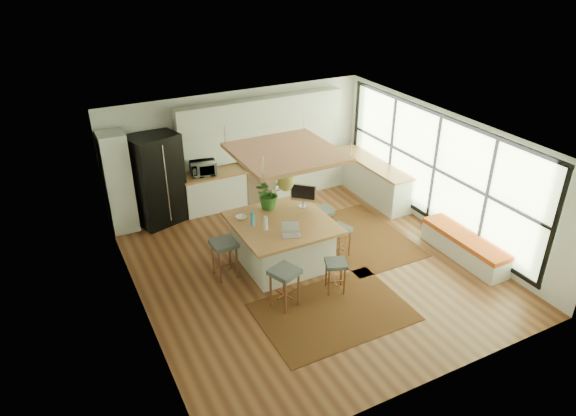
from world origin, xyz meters
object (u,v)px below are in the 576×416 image
laptop (291,230)px  stool_right_back (322,224)px  monitor (303,195)px  stool_near_left (285,289)px  stool_right_front (339,241)px  microwave (203,167)px  fridge (157,184)px  island (282,242)px  stool_left_side (225,260)px  island_plant (269,196)px  stool_near_right (335,274)px

laptop → stool_right_back: bearing=56.7°
monitor → stool_near_left: bearing=-84.8°
stool_near_left → stool_right_front: 1.96m
stool_right_front → microwave: 3.69m
fridge → island: fridge is taller
stool_right_back → fridge: bearing=140.3°
fridge → stool_right_back: size_ratio=2.89×
stool_right_front → stool_left_side: (-2.32, 0.39, 0.00)m
stool_near_left → monitor: size_ratio=1.41×
stool_right_back → laptop: 1.74m
laptop → island_plant: size_ratio=0.55×
fridge → microwave: (1.10, 0.02, 0.20)m
monitor → microwave: bearing=160.1°
fridge → stool_left_side: bearing=-96.6°
stool_near_left → stool_left_side: bearing=114.3°
stool_near_left → laptop: (0.50, 0.72, 0.70)m
island → monitor: bearing=28.9°
stool_near_left → laptop: bearing=55.2°
fridge → stool_near_right: fridge is taller
fridge → stool_left_side: size_ratio=2.70×
stool_near_left → stool_near_right: bearing=-1.6°
stool_near_left → stool_left_side: stool_left_side is taller
island → stool_near_left: (-0.59, -1.27, -0.11)m
stool_right_front → island_plant: island_plant is taller
island → stool_right_back: island is taller
stool_right_back → island_plant: size_ratio=1.10×
monitor → stool_left_side: bearing=-128.1°
island → fridge: bearing=121.4°
stool_right_back → laptop: (-1.25, -0.98, 0.70)m
island → stool_right_front: 1.18m
stool_left_side → stool_near_left: bearing=-65.7°
laptop → stool_near_left: bearing=-106.0°
stool_near_left → microwave: (-0.03, 4.11, 0.77)m
stool_right_front → island_plant: size_ratio=1.02×
stool_near_right → microwave: size_ratio=1.09×
stool_near_right → laptop: bearing=125.3°
fridge → island: size_ratio=1.12×
laptop → microwave: 3.43m
microwave → laptop: bearing=-71.8°
stool_right_back → stool_right_front: bearing=-92.6°
stool_near_right → laptop: (-0.53, 0.75, 0.70)m
laptop → monitor: monitor is taller
stool_near_left → monitor: monitor is taller
island → stool_near_right: size_ratio=2.92×
fridge → stool_right_front: size_ratio=3.13×
stool_near_left → island_plant: size_ratio=1.17×
microwave → monitor: bearing=-53.1°
laptop → microwave: (-0.53, 3.39, 0.07)m
stool_near_left → microwave: bearing=90.4°
stool_right_back → microwave: 3.10m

